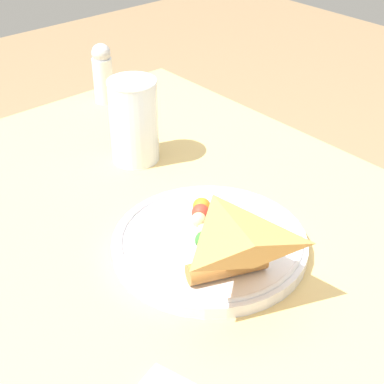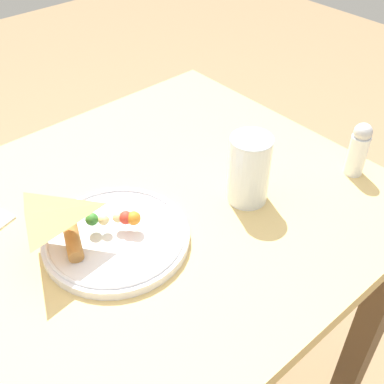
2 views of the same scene
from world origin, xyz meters
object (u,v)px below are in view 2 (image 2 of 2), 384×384
(dining_table, at_px, (104,282))
(milk_glass, at_px, (249,170))
(salt_shaker, at_px, (359,149))
(plate_pizza, at_px, (114,235))

(dining_table, xyz_separation_m, milk_glass, (0.26, -0.09, 0.18))
(dining_table, xyz_separation_m, salt_shaker, (0.47, -0.18, 0.17))
(dining_table, relative_size, salt_shaker, 9.66)
(plate_pizza, relative_size, salt_shaker, 2.19)
(dining_table, distance_m, salt_shaker, 0.53)
(plate_pizza, bearing_deg, milk_glass, -15.25)
(dining_table, bearing_deg, salt_shaker, -20.67)
(milk_glass, bearing_deg, salt_shaker, -21.64)
(plate_pizza, relative_size, milk_glass, 1.85)
(dining_table, relative_size, plate_pizza, 4.42)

